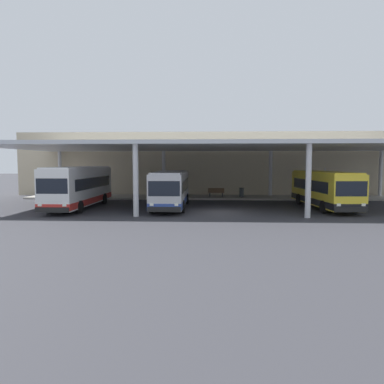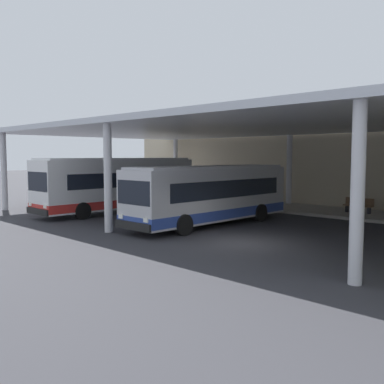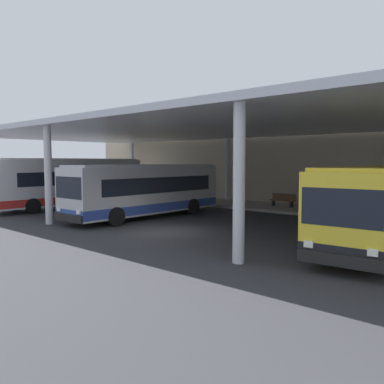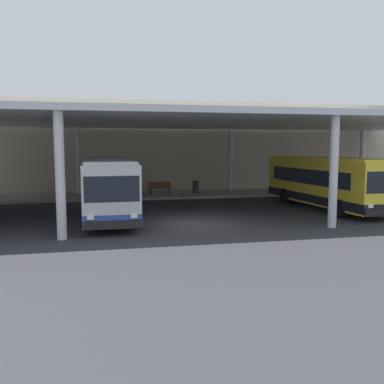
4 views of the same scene
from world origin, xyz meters
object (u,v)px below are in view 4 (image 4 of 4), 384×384
object	(u,v)px
bus_middle_bay	(325,182)
trash_bin	(195,187)
bench_waiting	(159,188)
bus_second_bay	(108,187)
banner_sign	(303,169)

from	to	relation	value
bus_middle_bay	trash_bin	distance (m)	10.57
bus_middle_bay	trash_bin	bearing A→B (deg)	126.79
bus_middle_bay	bench_waiting	bearing A→B (deg)	136.36
bench_waiting	bus_second_bay	bearing A→B (deg)	-113.90
bench_waiting	trash_bin	size ratio (longest dim) A/B	1.84
bus_second_bay	trash_bin	distance (m)	11.31
bus_middle_bay	banner_sign	xyz separation A→B (m)	(2.50, 7.81, 0.32)
bus_second_bay	bench_waiting	distance (m)	10.09
bus_second_bay	bench_waiting	xyz separation A→B (m)	(4.07, 9.18, -0.99)
trash_bin	bus_middle_bay	bearing A→B (deg)	-53.21
bus_middle_bay	banner_sign	bearing A→B (deg)	72.21
trash_bin	banner_sign	bearing A→B (deg)	-4.06
bus_middle_bay	bench_waiting	size ratio (longest dim) A/B	5.93
bench_waiting	banner_sign	distance (m)	11.72
bus_middle_bay	trash_bin	size ratio (longest dim) A/B	10.89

